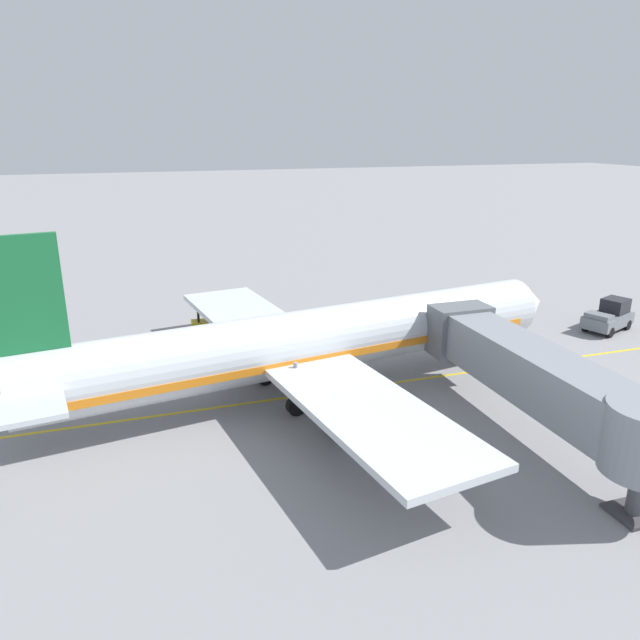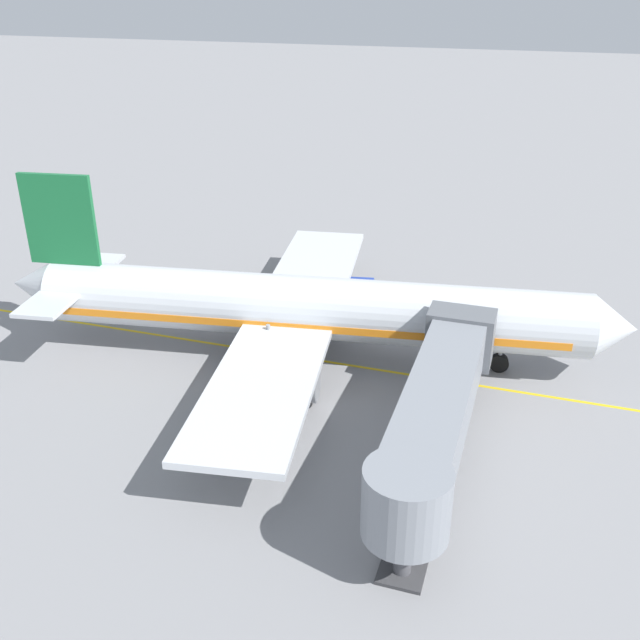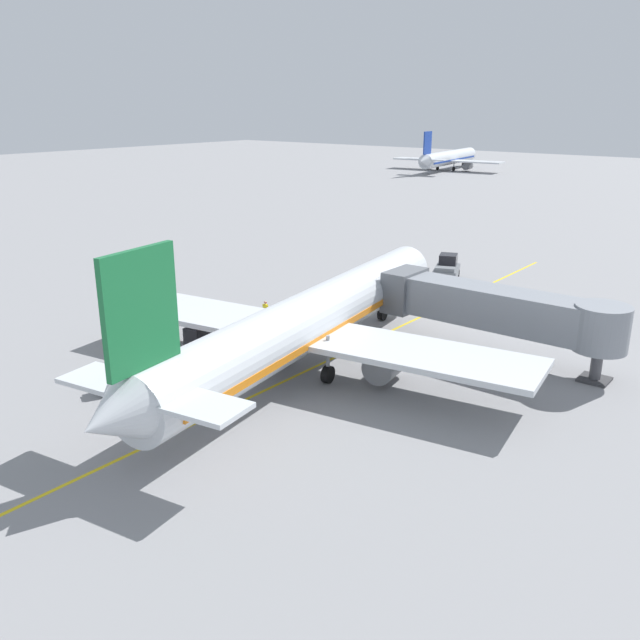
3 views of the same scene
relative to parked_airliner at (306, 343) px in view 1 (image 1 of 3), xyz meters
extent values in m
plane|color=gray|center=(0.28, -1.17, -3.19)|extent=(400.00, 400.00, 0.00)
cube|color=gold|center=(0.28, -1.17, -3.18)|extent=(0.24, 80.00, 0.01)
cylinder|color=silver|center=(-0.04, 0.27, 0.10)|extent=(8.53, 32.19, 3.70)
cube|color=orange|center=(-0.04, 0.27, -0.36)|extent=(8.18, 29.67, 0.44)
cone|color=silver|center=(-2.66, 17.27, 0.10)|extent=(3.95, 2.92, 3.63)
cube|color=black|center=(-2.39, 15.49, 0.75)|extent=(2.91, 1.51, 0.60)
cube|color=silver|center=(0.11, -0.72, -0.55)|extent=(30.44, 9.71, 0.36)
cylinder|color=gray|center=(-5.45, -0.77, -1.80)|extent=(2.46, 3.47, 2.00)
cylinder|color=gray|center=(5.42, 0.91, -1.80)|extent=(2.46, 3.47, 2.00)
cube|color=#196B38|center=(2.24, -14.56, 4.70)|extent=(0.99, 4.40, 5.50)
cube|color=silver|center=(2.21, -14.36, 0.65)|extent=(10.28, 4.09, 0.24)
cylinder|color=black|center=(-1.75, 11.34, -2.64)|extent=(0.61, 1.16, 1.10)
cylinder|color=gray|center=(-1.75, 11.34, -1.09)|extent=(0.24, 0.24, 2.00)
cylinder|color=black|center=(-2.01, -2.06, -2.64)|extent=(0.61, 1.16, 1.10)
cylinder|color=gray|center=(-2.01, -2.06, -1.09)|extent=(0.24, 0.24, 2.00)
cylinder|color=black|center=(2.54, -1.36, -2.64)|extent=(0.61, 1.16, 1.10)
cylinder|color=gray|center=(2.54, -1.36, -1.09)|extent=(0.24, 0.24, 2.00)
cube|color=gray|center=(8.06, 9.28, 0.30)|extent=(14.83, 2.80, 2.60)
cube|color=slate|center=(1.44, 9.28, 0.30)|extent=(2.00, 3.50, 2.99)
cylinder|color=#4C4C51|center=(15.48, 9.28, -2.09)|extent=(0.70, 0.70, 2.19)
cube|color=#38383A|center=(15.48, 9.28, -3.11)|extent=(1.80, 1.80, 0.16)
cube|color=slate|center=(-3.74, 25.74, -2.34)|extent=(3.65, 4.90, 0.90)
cube|color=black|center=(-4.10, 26.67, -1.34)|extent=(2.21, 2.32, 1.10)
cube|color=slate|center=(-3.18, 24.31, -1.71)|extent=(2.14, 1.71, 0.36)
cylinder|color=black|center=(-2.35, 24.75, -2.79)|extent=(0.62, 0.87, 0.80)
cylinder|color=black|center=(-4.09, 24.07, -2.79)|extent=(0.62, 0.87, 0.80)
cylinder|color=black|center=(-3.39, 27.42, -2.79)|extent=(0.62, 0.87, 0.80)
cylinder|color=black|center=(-5.13, 26.73, -2.79)|extent=(0.62, 0.87, 0.80)
cube|color=slate|center=(-6.55, -10.13, -2.56)|extent=(2.14, 2.77, 0.70)
cube|color=slate|center=(-6.26, -9.50, -1.99)|extent=(1.37, 1.38, 0.44)
cube|color=black|center=(-6.84, -10.75, -1.89)|extent=(0.83, 0.50, 0.64)
cylinder|color=black|center=(-6.50, -10.01, -1.91)|extent=(0.18, 0.27, 0.54)
cylinder|color=black|center=(-6.67, -9.11, -2.91)|extent=(0.42, 0.59, 0.56)
cylinder|color=black|center=(-5.69, -9.56, -2.91)|extent=(0.42, 0.59, 0.56)
cylinder|color=black|center=(-7.40, -10.69, -2.91)|extent=(0.42, 0.59, 0.56)
cylinder|color=black|center=(-6.42, -11.15, -2.91)|extent=(0.42, 0.59, 0.56)
cube|color=gold|center=(-13.02, -3.98, -2.56)|extent=(1.37, 2.58, 0.70)
cube|color=gold|center=(-12.97, -3.30, -1.99)|extent=(1.09, 1.12, 0.44)
cube|color=black|center=(-13.07, -4.67, -1.89)|extent=(0.85, 0.22, 0.64)
cylinder|color=black|center=(-13.01, -3.86, -1.91)|extent=(0.10, 0.27, 0.54)
cylinder|color=black|center=(-13.50, -3.07, -2.91)|extent=(0.24, 0.57, 0.56)
cylinder|color=black|center=(-12.42, -3.15, -2.91)|extent=(0.24, 0.57, 0.56)
cylinder|color=black|center=(-13.62, -4.82, -2.91)|extent=(0.24, 0.57, 0.56)
cylinder|color=black|center=(-12.54, -4.89, -2.91)|extent=(0.24, 0.57, 0.56)
cube|color=#B21E1E|center=(-5.34, -5.20, -2.56)|extent=(1.96, 2.76, 0.70)
cube|color=#B21E1E|center=(-5.56, -4.55, -1.99)|extent=(1.31, 1.33, 0.44)
cube|color=black|center=(-5.11, -5.85, -1.89)|extent=(0.85, 0.43, 0.64)
cylinder|color=black|center=(-5.38, -5.08, -1.91)|extent=(0.16, 0.27, 0.54)
cylinder|color=black|center=(-6.13, -4.55, -2.91)|extent=(0.37, 0.59, 0.56)
cylinder|color=black|center=(-5.11, -4.20, -2.91)|extent=(0.37, 0.59, 0.56)
cylinder|color=black|center=(-5.56, -6.20, -2.91)|extent=(0.37, 0.59, 0.56)
cylinder|color=black|center=(-4.54, -5.85, -2.91)|extent=(0.37, 0.59, 0.56)
cube|color=#4C4C51|center=(-8.88, 0.91, -2.77)|extent=(1.70, 2.41, 0.12)
cube|color=#233D9E|center=(-8.88, 0.91, -2.16)|extent=(1.62, 2.29, 1.10)
cylinder|color=#4C4C51|center=(-9.16, 2.34, -2.78)|extent=(0.20, 0.70, 0.07)
cylinder|color=black|center=(-9.58, 1.62, -3.01)|extent=(0.19, 0.38, 0.36)
cylinder|color=black|center=(-8.50, 1.83, -3.01)|extent=(0.19, 0.38, 0.36)
cylinder|color=black|center=(-9.26, 0.00, -3.01)|extent=(0.19, 0.38, 0.36)
cylinder|color=black|center=(-8.18, 0.21, -3.01)|extent=(0.19, 0.38, 0.36)
cube|color=#4C4C51|center=(-8.58, -1.93, -2.77)|extent=(1.70, 2.41, 0.12)
cube|color=#2D2D33|center=(-8.58, -1.93, -2.16)|extent=(1.62, 2.29, 1.10)
cylinder|color=#4C4C51|center=(-8.86, -0.51, -2.78)|extent=(0.20, 0.70, 0.07)
cylinder|color=black|center=(-9.28, -1.23, -3.01)|extent=(0.19, 0.38, 0.36)
cylinder|color=black|center=(-8.20, -1.02, -3.01)|extent=(0.19, 0.38, 0.36)
cylinder|color=black|center=(-8.96, -2.85, -3.01)|extent=(0.19, 0.38, 0.36)
cylinder|color=black|center=(-7.88, -2.64, -3.01)|extent=(0.19, 0.38, 0.36)
cylinder|color=#232328|center=(-5.34, 2.26, -2.76)|extent=(0.15, 0.15, 0.85)
cylinder|color=#232328|center=(-5.53, 2.33, -2.76)|extent=(0.15, 0.15, 0.85)
cube|color=yellow|center=(-5.43, 2.29, -2.04)|extent=(0.44, 0.35, 0.60)
cylinder|color=yellow|center=(-5.20, 2.22, -2.09)|extent=(0.24, 0.15, 0.57)
cylinder|color=yellow|center=(-5.67, 2.37, -2.09)|extent=(0.24, 0.15, 0.57)
sphere|color=tan|center=(-5.43, 2.29, -1.61)|extent=(0.22, 0.22, 0.22)
cube|color=red|center=(-5.43, 2.29, -1.59)|extent=(0.28, 0.16, 0.10)
cylinder|color=#232328|center=(-5.06, -2.16, -2.76)|extent=(0.15, 0.15, 0.85)
cylinder|color=#232328|center=(-5.25, -2.10, -2.76)|extent=(0.15, 0.15, 0.85)
cube|color=orange|center=(-5.16, -2.13, -2.04)|extent=(0.44, 0.35, 0.60)
cylinder|color=orange|center=(-4.92, -2.21, -2.09)|extent=(0.24, 0.16, 0.57)
cylinder|color=orange|center=(-5.39, -2.05, -2.09)|extent=(0.24, 0.16, 0.57)
sphere|color=tan|center=(-5.16, -2.13, -1.61)|extent=(0.22, 0.22, 0.22)
cube|color=red|center=(-5.16, -2.13, -1.59)|extent=(0.28, 0.16, 0.10)
cylinder|color=#232328|center=(-8.68, 5.19, -2.76)|extent=(0.15, 0.15, 0.85)
cylinder|color=#232328|center=(-8.87, 5.22, -2.76)|extent=(0.15, 0.15, 0.85)
cube|color=yellow|center=(-8.78, 5.20, -2.04)|extent=(0.41, 0.30, 0.60)
cylinder|color=yellow|center=(-8.53, 5.16, -2.09)|extent=(0.23, 0.12, 0.57)
cylinder|color=yellow|center=(-9.02, 5.24, -2.09)|extent=(0.23, 0.12, 0.57)
sphere|color=tan|center=(-8.78, 5.20, -1.61)|extent=(0.22, 0.22, 0.22)
cube|color=red|center=(-8.78, 5.20, -1.59)|extent=(0.27, 0.12, 0.10)
camera|label=1|loc=(31.15, -9.41, 11.90)|focal=33.39mm
camera|label=2|loc=(36.29, 12.68, 17.88)|focal=40.35mm
camera|label=3|loc=(25.98, -31.78, 13.44)|focal=37.56mm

